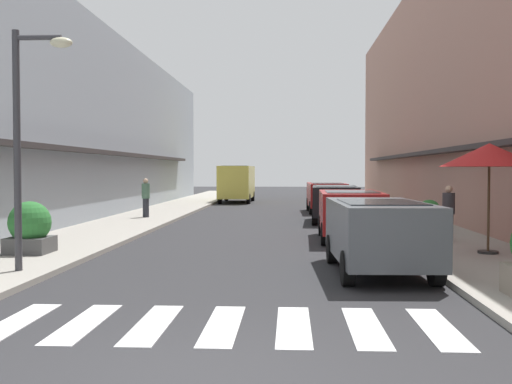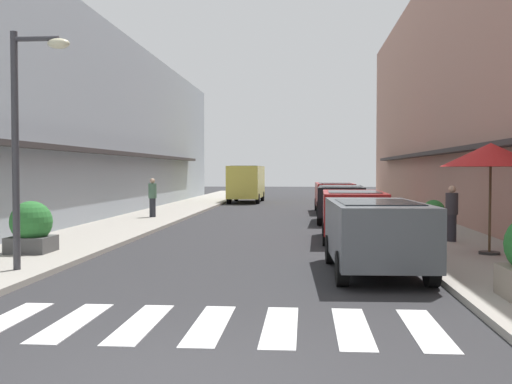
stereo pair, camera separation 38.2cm
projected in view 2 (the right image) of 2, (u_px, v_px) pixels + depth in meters
The scene contains 17 objects.
ground_plane at pixel (274, 221), 24.97m from camera, with size 104.70×104.70×0.00m, color #2B2B2D.
sidewalk_left at pixel (147, 219), 25.39m from camera, with size 3.07×66.63×0.12m, color #9E998E.
sidewalk_right at pixel (405, 221), 24.54m from camera, with size 3.07×66.63×0.12m, color #9E998E.
building_row_left at pixel (64, 124), 26.94m from camera, with size 5.50×44.83×8.21m.
building_row_right at pixel (500, 87), 25.39m from camera, with size 5.50×44.83×11.12m.
crosswalk at pixel (210, 325), 8.25m from camera, with size 6.15×2.20×0.01m.
parked_car_near at pixel (376, 229), 12.26m from camera, with size 1.92×4.17×1.47m.
parked_car_mid at pixel (353, 210), 18.07m from camera, with size 1.88×4.03×1.47m.
parked_car_far at pixel (341, 200), 24.32m from camera, with size 1.96×4.21×1.47m.
parked_car_distant at pixel (334, 194), 30.11m from camera, with size 1.87×4.34×1.47m.
delivery_van at pixel (246, 181), 39.71m from camera, with size 2.06×5.42×2.37m.
street_lamp at pixel (25, 122), 12.01m from camera, with size 1.19×0.28×4.68m.
cafe_umbrella at pixel (491, 155), 14.27m from camera, with size 2.28×2.28×2.60m.
planter_midblock at pixel (31, 228), 14.68m from camera, with size 1.00×1.00×1.23m.
planter_far at pixel (434, 217), 18.95m from camera, with size 0.72×0.72×1.05m.
pedestrian_walking_near at pixel (452, 212), 16.91m from camera, with size 0.34×0.34×1.54m.
pedestrian_walking_far at pixel (153, 197), 25.72m from camera, with size 0.34×0.34×1.63m.
Camera 2 is at (1.28, -5.85, 2.09)m, focal length 43.02 mm.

